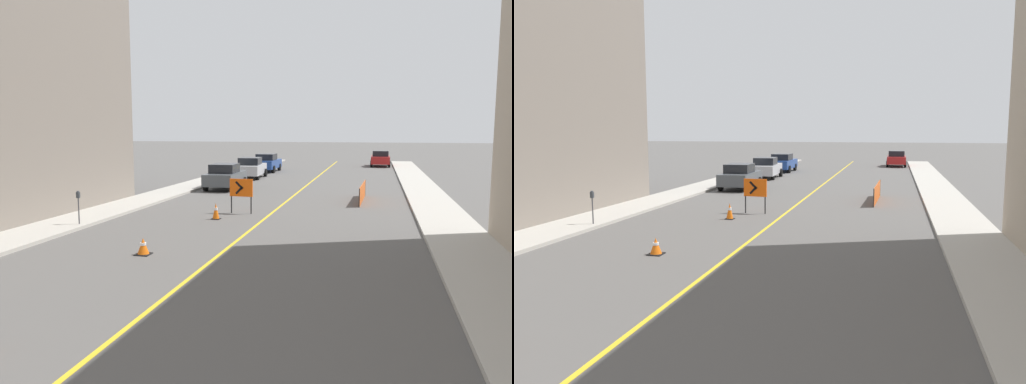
# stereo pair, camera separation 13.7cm
# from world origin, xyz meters

# --- Properties ---
(lane_stripe) EXTENTS (0.12, 61.11, 0.01)m
(lane_stripe) POSITION_xyz_m (0.00, 30.56, 0.00)
(lane_stripe) COLOR gold
(lane_stripe) RESTS_ON ground_plane
(sidewalk_left) EXTENTS (2.22, 61.11, 0.13)m
(sidewalk_left) POSITION_xyz_m (-7.25, 30.56, 0.06)
(sidewalk_left) COLOR #ADA89E
(sidewalk_left) RESTS_ON ground_plane
(sidewalk_right) EXTENTS (2.22, 61.11, 0.13)m
(sidewalk_right) POSITION_xyz_m (7.25, 30.56, 0.06)
(sidewalk_right) COLOR #ADA89E
(sidewalk_right) RESTS_ON ground_plane
(traffic_cone_third) EXTENTS (0.43, 0.43, 0.51)m
(traffic_cone_third) POSITION_xyz_m (-2.21, 15.45, 0.25)
(traffic_cone_third) COLOR black
(traffic_cone_third) RESTS_ON ground_plane
(traffic_cone_fourth) EXTENTS (0.36, 0.36, 0.68)m
(traffic_cone_fourth) POSITION_xyz_m (-1.95, 21.61, 0.34)
(traffic_cone_fourth) COLOR black
(traffic_cone_fourth) RESTS_ON ground_plane
(arrow_barricade_primary) EXTENTS (1.06, 0.13, 1.55)m
(arrow_barricade_primary) POSITION_xyz_m (-1.31, 23.24, 1.09)
(arrow_barricade_primary) COLOR #EF560C
(arrow_barricade_primary) RESTS_ON ground_plane
(safety_mesh_fence) EXTENTS (0.22, 4.40, 0.91)m
(safety_mesh_fence) POSITION_xyz_m (3.82, 28.40, 0.46)
(safety_mesh_fence) COLOR #EF560C
(safety_mesh_fence) RESTS_ON ground_plane
(parked_car_curb_near) EXTENTS (1.95, 4.35, 1.59)m
(parked_car_curb_near) POSITION_xyz_m (-4.72, 31.98, 0.80)
(parked_car_curb_near) COLOR #474C51
(parked_car_curb_near) RESTS_ON ground_plane
(parked_car_curb_mid) EXTENTS (2.04, 4.40, 1.59)m
(parked_car_curb_mid) POSITION_xyz_m (-4.90, 39.18, 0.80)
(parked_car_curb_mid) COLOR #B7B7BC
(parked_car_curb_mid) RESTS_ON ground_plane
(parked_car_curb_far) EXTENTS (1.94, 4.33, 1.59)m
(parked_car_curb_far) POSITION_xyz_m (-4.94, 45.24, 0.80)
(parked_car_curb_far) COLOR navy
(parked_car_curb_far) RESTS_ON ground_plane
(parked_car_opposite_side) EXTENTS (1.93, 4.31, 1.59)m
(parked_car_opposite_side) POSITION_xyz_m (4.87, 54.06, 0.80)
(parked_car_opposite_side) COLOR maroon
(parked_car_opposite_side) RESTS_ON ground_plane
(parking_meter_near_curb) EXTENTS (0.12, 0.11, 1.28)m
(parking_meter_near_curb) POSITION_xyz_m (-6.49, 18.75, 1.03)
(parking_meter_near_curb) COLOR #4C4C51
(parking_meter_near_curb) RESTS_ON sidewalk_left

